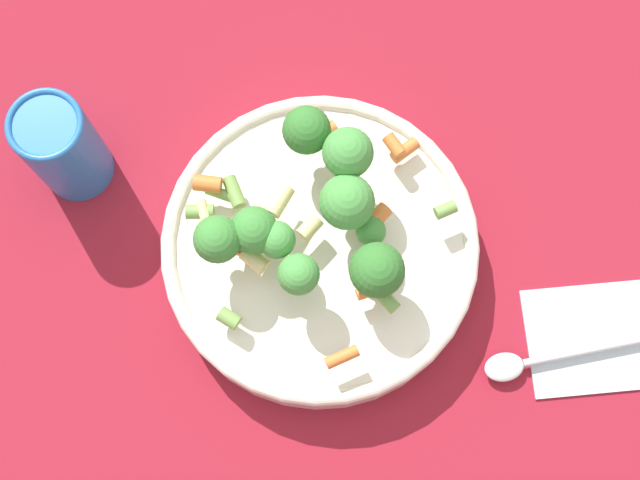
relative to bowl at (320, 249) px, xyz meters
The scene contains 6 objects.
ground_plane 0.03m from the bowl, ahead, with size 3.00×3.00×0.00m, color maroon.
bowl is the anchor object (origin of this frame).
pasta_salad 0.07m from the bowl, 149.01° to the right, with size 0.22×0.23×0.08m.
cup 0.25m from the bowl, 97.43° to the right, with size 0.07×0.07×0.12m.
napkin 0.28m from the bowl, 87.14° to the left, with size 0.14×0.18×0.01m.
spoon 0.23m from the bowl, 77.25° to the left, with size 0.09×0.17×0.01m.
Camera 1 is at (0.19, 0.04, 0.82)m, focal length 50.00 mm.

